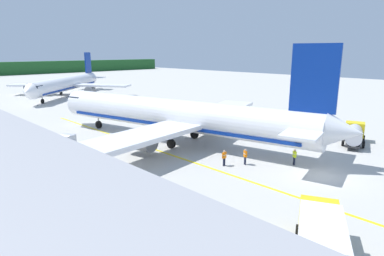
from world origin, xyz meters
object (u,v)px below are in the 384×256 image
(crew_marshaller, at_px, (224,157))
(crew_loader_left, at_px, (294,156))
(crew_loader_right, at_px, (245,155))
(service_truck_catering, at_px, (354,134))
(cargo_container_mid, at_px, (67,143))
(airliner_foreground, at_px, (177,116))
(service_truck_fuel, at_px, (320,238))
(cargo_container_near, at_px, (255,132))
(airliner_mid_apron, at_px, (68,84))

(crew_marshaller, xyz_separation_m, crew_loader_left, (5.22, -4.78, 0.02))
(crew_loader_right, bearing_deg, service_truck_catering, -18.02)
(cargo_container_mid, relative_size, crew_marshaller, 1.46)
(airliner_foreground, xyz_separation_m, crew_marshaller, (-2.52, -9.78, -2.44))
(service_truck_fuel, relative_size, cargo_container_near, 3.30)
(airliner_foreground, height_order, crew_marshaller, airliner_foreground)
(airliner_mid_apron, distance_m, cargo_container_mid, 50.87)
(service_truck_fuel, distance_m, crew_marshaller, 15.92)
(cargo_container_mid, bearing_deg, cargo_container_near, -33.06)
(airliner_foreground, xyz_separation_m, crew_loader_right, (-0.75, -11.04, -2.42))
(crew_loader_right, bearing_deg, cargo_container_near, 29.14)
(cargo_container_near, height_order, cargo_container_mid, cargo_container_near)
(crew_loader_right, bearing_deg, airliner_mid_apron, 80.75)
(airliner_mid_apron, relative_size, crew_loader_right, 18.56)
(service_truck_fuel, distance_m, cargo_container_mid, 29.64)
(service_truck_catering, bearing_deg, crew_marshaller, 159.95)
(service_truck_catering, distance_m, crew_loader_left, 11.99)
(service_truck_catering, height_order, crew_loader_right, service_truck_catering)
(airliner_foreground, distance_m, cargo_container_mid, 13.29)
(service_truck_fuel, bearing_deg, service_truck_catering, 15.95)
(airliner_mid_apron, distance_m, cargo_container_near, 58.89)
(airliner_foreground, distance_m, service_truck_fuel, 25.79)
(cargo_container_mid, height_order, crew_loader_right, cargo_container_mid)
(cargo_container_mid, distance_m, crew_marshaller, 18.39)
(cargo_container_near, height_order, crew_marshaller, cargo_container_near)
(service_truck_catering, relative_size, cargo_container_mid, 2.79)
(service_truck_fuel, bearing_deg, cargo_container_near, 42.31)
(service_truck_fuel, bearing_deg, airliner_mid_apron, 74.88)
(crew_marshaller, bearing_deg, airliner_mid_apron, 78.99)
(crew_marshaller, distance_m, crew_loader_right, 2.18)
(airliner_mid_apron, xyz_separation_m, service_truck_catering, (4.98, -68.61, -1.71))
(airliner_mid_apron, height_order, service_truck_fuel, airliner_mid_apron)
(airliner_mid_apron, height_order, cargo_container_mid, airliner_mid_apron)
(service_truck_catering, height_order, cargo_container_near, service_truck_catering)
(cargo_container_near, bearing_deg, crew_loader_left, -121.82)
(service_truck_fuel, relative_size, crew_loader_right, 4.22)
(airliner_foreground, xyz_separation_m, cargo_container_mid, (-11.43, 6.32, -2.47))
(service_truck_fuel, height_order, crew_loader_left, service_truck_fuel)
(cargo_container_near, height_order, crew_loader_left, cargo_container_near)
(service_truck_catering, height_order, crew_loader_left, service_truck_catering)
(airliner_foreground, relative_size, airliner_mid_apron, 1.35)
(cargo_container_near, xyz_separation_m, crew_loader_left, (-5.17, -8.33, -0.03))
(service_truck_fuel, bearing_deg, cargo_container_mid, 91.04)
(service_truck_fuel, bearing_deg, crew_marshaller, 58.27)
(cargo_container_mid, bearing_deg, crew_marshaller, -61.05)
(airliner_foreground, height_order, service_truck_fuel, airliner_foreground)
(service_truck_fuel, height_order, service_truck_catering, service_truck_fuel)
(airliner_foreground, distance_m, airliner_mid_apron, 53.46)
(crew_loader_left, bearing_deg, service_truck_fuel, -147.23)
(airliner_mid_apron, distance_m, crew_marshaller, 63.57)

